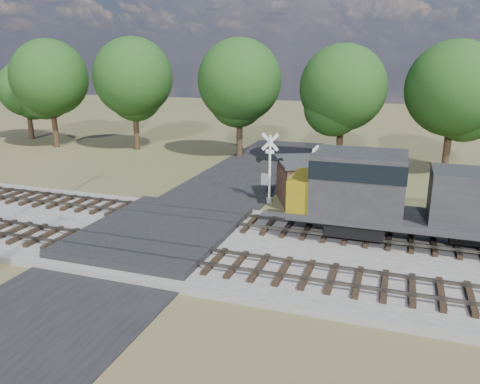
% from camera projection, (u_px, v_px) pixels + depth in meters
% --- Properties ---
extents(ground, '(160.00, 160.00, 0.00)m').
position_uv_depth(ground, '(155.00, 241.00, 23.23)').
color(ground, '#464E29').
rests_on(ground, ground).
extents(ballast_bed, '(140.00, 10.00, 0.30)m').
position_uv_depth(ballast_bed, '(363.00, 262.00, 20.53)').
color(ballast_bed, gray).
rests_on(ballast_bed, ground).
extents(road, '(7.00, 60.00, 0.08)m').
position_uv_depth(road, '(155.00, 241.00, 23.22)').
color(road, black).
rests_on(road, ground).
extents(crossing_panel, '(7.00, 9.00, 0.62)m').
position_uv_depth(crossing_panel, '(160.00, 232.00, 23.60)').
color(crossing_panel, '#262628').
rests_on(crossing_panel, ground).
extents(track_near, '(140.00, 2.60, 0.33)m').
position_uv_depth(track_near, '(196.00, 258.00, 20.32)').
color(track_near, black).
rests_on(track_near, ballast_bed).
extents(track_far, '(140.00, 2.60, 0.33)m').
position_uv_depth(track_far, '(235.00, 221.00, 24.87)').
color(track_far, black).
rests_on(track_far, ballast_bed).
extents(crossing_signal_far, '(1.78, 0.39, 4.41)m').
position_uv_depth(crossing_signal_far, '(268.00, 174.00, 28.99)').
color(crossing_signal_far, silver).
rests_on(crossing_signal_far, ground).
extents(equipment_shed, '(5.35, 5.35, 2.77)m').
position_uv_depth(equipment_shed, '(311.00, 181.00, 29.04)').
color(equipment_shed, '#4A3120').
rests_on(equipment_shed, ground).
extents(treeline, '(79.27, 11.78, 11.38)m').
position_uv_depth(treeline, '(367.00, 84.00, 37.42)').
color(treeline, black).
rests_on(treeline, ground).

